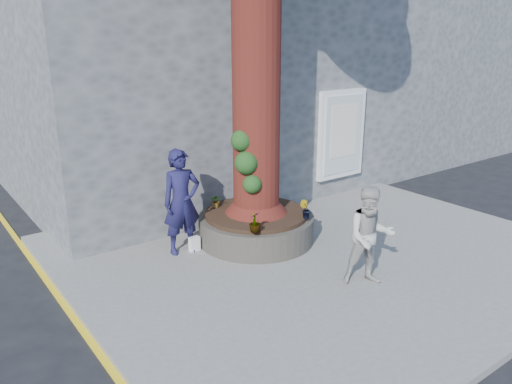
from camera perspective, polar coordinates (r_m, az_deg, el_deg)
ground at (r=8.33m, az=3.89°, el=-11.80°), size 120.00×120.00×0.00m
pavement at (r=9.87m, az=6.81°, el=-6.62°), size 9.00×8.00×0.12m
yellow_line at (r=7.85m, az=-19.17°, el=-14.80°), size 0.10×30.00×0.01m
stone_shop at (r=14.65m, az=-6.95°, el=13.79°), size 10.30×8.30×6.30m
neighbour_shop at (r=19.88m, az=14.10°, el=13.89°), size 6.00×8.00×6.00m
planter at (r=10.02m, az=0.03°, el=-3.92°), size 2.30×2.30×0.60m
man at (r=9.34m, az=-8.50°, el=-1.14°), size 0.78×0.56×1.99m
woman at (r=8.32m, az=12.90°, el=-4.97°), size 1.02×0.97×1.67m
shopping_bag at (r=9.65m, az=-7.05°, el=-5.90°), size 0.20×0.12×0.28m
plant_a at (r=10.85m, az=-0.10°, el=0.38°), size 0.20×0.17×0.32m
plant_b at (r=9.55m, az=5.64°, el=-1.98°), size 0.27×0.27×0.36m
plant_c at (r=8.84m, az=-0.11°, el=-3.46°), size 0.27×0.27×0.38m
plant_d at (r=10.16m, az=-4.57°, el=-1.01°), size 0.33×0.33×0.27m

